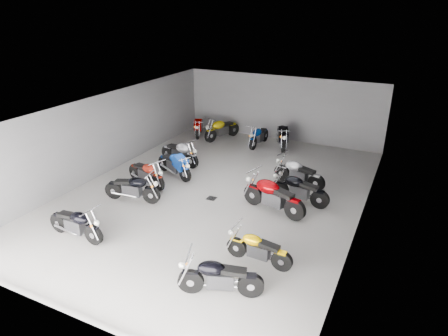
{
  "coord_description": "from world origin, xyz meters",
  "views": [
    {
      "loc": [
        6.01,
        -11.74,
        6.51
      ],
      "look_at": [
        0.21,
        0.09,
        1.0
      ],
      "focal_mm": 32.0,
      "sensor_mm": 36.0,
      "label": 1
    }
  ],
  "objects": [
    {
      "name": "wall_back",
      "position": [
        0.0,
        7.0,
        1.6
      ],
      "size": [
        10.0,
        0.1,
        3.2
      ],
      "primitive_type": "cube",
      "color": "slate",
      "rests_on": "ground"
    },
    {
      "name": "motorcycle_right_e",
      "position": [
        2.86,
        0.57,
        0.51
      ],
      "size": [
        2.13,
        0.48,
        0.94
      ],
      "rotation": [
        0.0,
        0.0,
        1.46
      ],
      "color": "black",
      "rests_on": "ground"
    },
    {
      "name": "motorcycle_left_c",
      "position": [
        -2.38,
        -1.87,
        0.5
      ],
      "size": [
        2.08,
        0.57,
        0.92
      ],
      "rotation": [
        0.0,
        0.0,
        -1.38
      ],
      "color": "black",
      "rests_on": "ground"
    },
    {
      "name": "motorcycle_right_d",
      "position": [
        2.27,
        -0.44,
        0.57
      ],
      "size": [
        2.35,
        0.76,
        1.05
      ],
      "rotation": [
        0.0,
        0.0,
        1.32
      ],
      "color": "black",
      "rests_on": "ground"
    },
    {
      "name": "motorcycle_right_a",
      "position": [
        2.53,
        -4.88,
        0.5
      ],
      "size": [
        1.99,
        0.86,
        0.91
      ],
      "rotation": [
        0.0,
        0.0,
        1.93
      ],
      "color": "black",
      "rests_on": "ground"
    },
    {
      "name": "motorcycle_back_c",
      "position": [
        -0.59,
        5.54,
        0.49
      ],
      "size": [
        0.41,
        2.05,
        0.9
      ],
      "rotation": [
        0.0,
        0.0,
        3.11
      ],
      "color": "black",
      "rests_on": "ground"
    },
    {
      "name": "ceiling",
      "position": [
        0.0,
        0.0,
        3.22
      ],
      "size": [
        10.0,
        14.0,
        0.04
      ],
      "primitive_type": "cube",
      "color": "black",
      "rests_on": "wall_back"
    },
    {
      "name": "motorcycle_back_a",
      "position": [
        -3.99,
        5.69,
        0.49
      ],
      "size": [
        0.91,
        1.91,
        0.89
      ],
      "rotation": [
        0.0,
        0.0,
        3.54
      ],
      "color": "black",
      "rests_on": "ground"
    },
    {
      "name": "wall_right",
      "position": [
        5.0,
        0.0,
        1.6
      ],
      "size": [
        0.1,
        14.0,
        3.2
      ],
      "primitive_type": "cube",
      "color": "slate",
      "rests_on": "ground"
    },
    {
      "name": "motorcycle_right_b",
      "position": [
        2.89,
        -3.32,
        0.45
      ],
      "size": [
        1.89,
        0.39,
        0.83
      ],
      "rotation": [
        0.0,
        0.0,
        1.53
      ],
      "color": "black",
      "rests_on": "ground"
    },
    {
      "name": "motorcycle_left_e",
      "position": [
        -2.25,
        0.61,
        0.51
      ],
      "size": [
        2.0,
        0.95,
        0.93
      ],
      "rotation": [
        0.0,
        0.0,
        -1.97
      ],
      "color": "black",
      "rests_on": "ground"
    },
    {
      "name": "motorcycle_left_a",
      "position": [
        -2.37,
        -4.53,
        0.49
      ],
      "size": [
        2.05,
        0.42,
        0.9
      ],
      "rotation": [
        0.0,
        0.0,
        -1.62
      ],
      "color": "black",
      "rests_on": "ground"
    },
    {
      "name": "wall_left",
      "position": [
        -5.0,
        0.0,
        1.6
      ],
      "size": [
        0.1,
        14.0,
        3.2
      ],
      "primitive_type": "cube",
      "color": "slate",
      "rests_on": "ground"
    },
    {
      "name": "motorcycle_left_d",
      "position": [
        -2.74,
        -0.59,
        0.5
      ],
      "size": [
        2.02,
        0.75,
        0.91
      ],
      "rotation": [
        0.0,
        0.0,
        -1.88
      ],
      "color": "black",
      "rests_on": "ground"
    },
    {
      "name": "ground",
      "position": [
        0.0,
        0.0,
        0.0
      ],
      "size": [
        14.0,
        14.0,
        0.0
      ],
      "primitive_type": "plane",
      "color": "#9F9C97",
      "rests_on": "ground"
    },
    {
      "name": "drain_grate",
      "position": [
        0.0,
        -0.5,
        0.01
      ],
      "size": [
        0.32,
        0.32,
        0.01
      ],
      "primitive_type": "cube",
      "color": "black",
      "rests_on": "ground"
    },
    {
      "name": "motorcycle_back_d",
      "position": [
        0.48,
        5.84,
        0.57
      ],
      "size": [
        1.1,
        2.21,
        1.04
      ],
      "rotation": [
        0.0,
        0.0,
        3.56
      ],
      "color": "black",
      "rests_on": "ground"
    },
    {
      "name": "motorcycle_left_f",
      "position": [
        -2.75,
        1.82,
        0.52
      ],
      "size": [
        2.12,
        0.69,
        0.95
      ],
      "rotation": [
        0.0,
        0.0,
        -1.82
      ],
      "color": "black",
      "rests_on": "ground"
    },
    {
      "name": "motorcycle_right_f",
      "position": [
        2.44,
        1.93,
        0.51
      ],
      "size": [
        2.11,
        0.63,
        0.94
      ],
      "rotation": [
        0.0,
        0.0,
        1.35
      ],
      "color": "black",
      "rests_on": "ground"
    },
    {
      "name": "motorcycle_back_b",
      "position": [
        -2.65,
        5.64,
        0.54
      ],
      "size": [
        0.96,
        2.13,
        0.98
      ],
      "rotation": [
        0.0,
        0.0,
        2.76
      ],
      "color": "black",
      "rests_on": "ground"
    }
  ]
}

